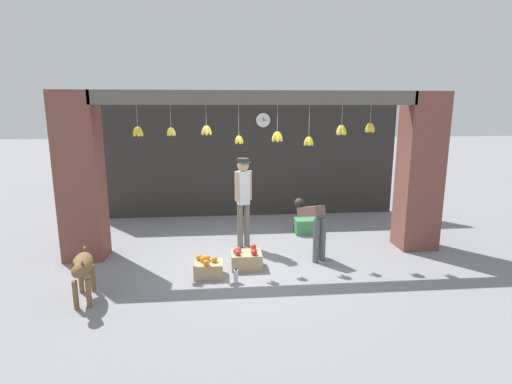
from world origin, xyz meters
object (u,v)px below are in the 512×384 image
produce_box_green (306,226)px  water_bottle (236,276)px  shopkeeper (243,195)px  fruit_crate_apples (246,259)px  dog (82,268)px  fruit_crate_oranges (208,268)px  worker_stooping (313,222)px  wall_clock (263,120)px

produce_box_green → water_bottle: size_ratio=2.11×
shopkeeper → fruit_crate_apples: (-0.02, -1.04, -0.89)m
dog → water_bottle: size_ratio=4.42×
dog → fruit_crate_oranges: bearing=101.6°
worker_stooping → fruit_crate_oranges: bearing=175.6°
dog → fruit_crate_apples: dog is taller
fruit_crate_oranges → produce_box_green: 2.92m
worker_stooping → produce_box_green: size_ratio=2.16×
produce_box_green → shopkeeper: bearing=-151.4°
shopkeeper → worker_stooping: bearing=130.9°
shopkeeper → water_bottle: 1.88m
shopkeeper → wall_clock: size_ratio=4.81×
shopkeeper → water_bottle: shopkeeper is taller
dog → fruit_crate_oranges: 1.86m
worker_stooping → water_bottle: 1.77m
worker_stooping → fruit_crate_apples: bearing=172.3°
worker_stooping → fruit_crate_oranges: size_ratio=2.22×
water_bottle → wall_clock: 4.61m
dog → shopkeeper: size_ratio=0.57×
dog → fruit_crate_oranges: (1.69, 0.69, -0.36)m
shopkeeper → water_bottle: size_ratio=7.77×
water_bottle → worker_stooping: bearing=33.4°
dog → produce_box_green: (3.73, 2.78, -0.34)m
worker_stooping → fruit_crate_oranges: 2.02m
dog → fruit_crate_apples: 2.55m
fruit_crate_oranges → wall_clock: bearing=70.6°
fruit_crate_oranges → shopkeeper: bearing=63.9°
shopkeeper → worker_stooping: size_ratio=1.71×
dog → worker_stooping: 3.78m
fruit_crate_oranges → fruit_crate_apples: fruit_crate_apples is taller
shopkeeper → worker_stooping: (1.19, -0.69, -0.36)m
fruit_crate_apples → water_bottle: (-0.20, -0.58, -0.04)m
dog → worker_stooping: bearing=100.1°
water_bottle → fruit_crate_apples: bearing=71.0°
water_bottle → shopkeeper: bearing=82.3°
wall_clock → water_bottle: bearing=-102.2°
wall_clock → dog: bearing=-124.4°
shopkeeper → fruit_crate_oranges: 1.74m
produce_box_green → water_bottle: (-1.61, -2.37, -0.05)m
fruit_crate_oranges → produce_box_green: fruit_crate_oranges is taller
shopkeeper → produce_box_green: 1.81m
dog → produce_box_green: dog is taller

